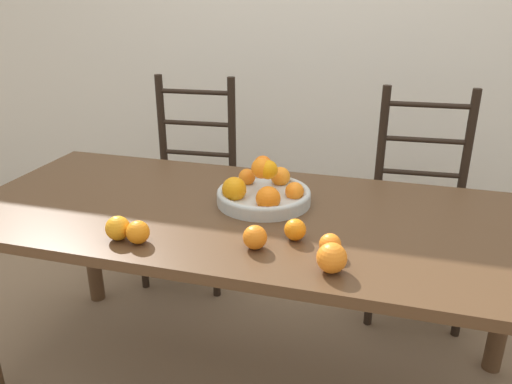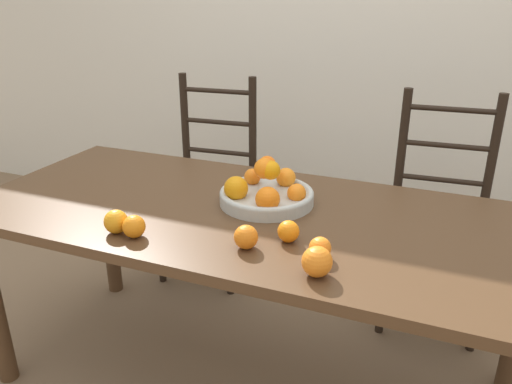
{
  "view_description": "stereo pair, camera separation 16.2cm",
  "coord_description": "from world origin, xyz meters",
  "px_view_note": "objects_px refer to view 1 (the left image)",
  "views": [
    {
      "loc": [
        0.43,
        -1.46,
        1.42
      ],
      "look_at": [
        0.02,
        -0.02,
        0.81
      ],
      "focal_mm": 35.0,
      "sensor_mm": 36.0,
      "label": 1
    },
    {
      "loc": [
        0.58,
        -1.41,
        1.42
      ],
      "look_at": [
        0.02,
        -0.02,
        0.81
      ],
      "focal_mm": 35.0,
      "sensor_mm": 36.0,
      "label": 2
    }
  ],
  "objects_px": {
    "orange_loose_1": "(255,237)",
    "orange_loose_3": "(118,228)",
    "orange_loose_0": "(295,230)",
    "chair_left": "(191,189)",
    "orange_loose_2": "(332,258)",
    "orange_loose_5": "(138,232)",
    "orange_loose_4": "(330,244)",
    "fruit_bowl": "(263,191)",
    "chair_right": "(419,213)"
  },
  "relations": [
    {
      "from": "orange_loose_1",
      "to": "orange_loose_2",
      "type": "relative_size",
      "value": 0.87
    },
    {
      "from": "orange_loose_5",
      "to": "fruit_bowl",
      "type": "bearing_deg",
      "value": 54.66
    },
    {
      "from": "orange_loose_3",
      "to": "chair_right",
      "type": "xyz_separation_m",
      "value": [
        0.9,
        1.04,
        -0.3
      ]
    },
    {
      "from": "fruit_bowl",
      "to": "orange_loose_4",
      "type": "bearing_deg",
      "value": -47.55
    },
    {
      "from": "orange_loose_3",
      "to": "orange_loose_5",
      "type": "distance_m",
      "value": 0.07
    },
    {
      "from": "chair_left",
      "to": "chair_right",
      "type": "height_order",
      "value": "same"
    },
    {
      "from": "orange_loose_4",
      "to": "orange_loose_0",
      "type": "bearing_deg",
      "value": 151.56
    },
    {
      "from": "fruit_bowl",
      "to": "orange_loose_4",
      "type": "height_order",
      "value": "fruit_bowl"
    },
    {
      "from": "orange_loose_0",
      "to": "chair_left",
      "type": "xyz_separation_m",
      "value": [
        -0.73,
        0.9,
        -0.29
      ]
    },
    {
      "from": "orange_loose_3",
      "to": "chair_left",
      "type": "distance_m",
      "value": 1.11
    },
    {
      "from": "fruit_bowl",
      "to": "orange_loose_4",
      "type": "xyz_separation_m",
      "value": [
        0.27,
        -0.3,
        -0.01
      ]
    },
    {
      "from": "chair_right",
      "to": "chair_left",
      "type": "bearing_deg",
      "value": 176.41
    },
    {
      "from": "fruit_bowl",
      "to": "chair_left",
      "type": "height_order",
      "value": "chair_left"
    },
    {
      "from": "orange_loose_4",
      "to": "chair_right",
      "type": "bearing_deg",
      "value": 73.4
    },
    {
      "from": "orange_loose_0",
      "to": "orange_loose_2",
      "type": "bearing_deg",
      "value": -49.78
    },
    {
      "from": "orange_loose_2",
      "to": "chair_right",
      "type": "relative_size",
      "value": 0.08
    },
    {
      "from": "fruit_bowl",
      "to": "chair_right",
      "type": "xyz_separation_m",
      "value": [
        0.56,
        0.66,
        -0.3
      ]
    },
    {
      "from": "chair_left",
      "to": "fruit_bowl",
      "type": "bearing_deg",
      "value": -53.81
    },
    {
      "from": "orange_loose_0",
      "to": "chair_left",
      "type": "relative_size",
      "value": 0.06
    },
    {
      "from": "orange_loose_1",
      "to": "orange_loose_3",
      "type": "distance_m",
      "value": 0.41
    },
    {
      "from": "orange_loose_5",
      "to": "chair_left",
      "type": "distance_m",
      "value": 1.12
    },
    {
      "from": "orange_loose_1",
      "to": "chair_left",
      "type": "distance_m",
      "value": 1.2
    },
    {
      "from": "orange_loose_5",
      "to": "orange_loose_1",
      "type": "bearing_deg",
      "value": 10.46
    },
    {
      "from": "orange_loose_0",
      "to": "orange_loose_5",
      "type": "bearing_deg",
      "value": -161.38
    },
    {
      "from": "orange_loose_2",
      "to": "orange_loose_5",
      "type": "xyz_separation_m",
      "value": [
        -0.56,
        0.01,
        -0.01
      ]
    },
    {
      "from": "orange_loose_4",
      "to": "chair_left",
      "type": "distance_m",
      "value": 1.31
    },
    {
      "from": "orange_loose_4",
      "to": "orange_loose_2",
      "type": "bearing_deg",
      "value": -79.59
    },
    {
      "from": "orange_loose_4",
      "to": "chair_right",
      "type": "height_order",
      "value": "chair_right"
    },
    {
      "from": "orange_loose_0",
      "to": "orange_loose_1",
      "type": "bearing_deg",
      "value": -139.5
    },
    {
      "from": "orange_loose_5",
      "to": "chair_left",
      "type": "height_order",
      "value": "chair_left"
    },
    {
      "from": "orange_loose_3",
      "to": "orange_loose_4",
      "type": "height_order",
      "value": "orange_loose_3"
    },
    {
      "from": "orange_loose_2",
      "to": "orange_loose_4",
      "type": "relative_size",
      "value": 1.31
    },
    {
      "from": "chair_left",
      "to": "chair_right",
      "type": "xyz_separation_m",
      "value": [
        1.13,
        0.0,
        0.0
      ]
    },
    {
      "from": "fruit_bowl",
      "to": "orange_loose_5",
      "type": "height_order",
      "value": "fruit_bowl"
    },
    {
      "from": "fruit_bowl",
      "to": "chair_left",
      "type": "relative_size",
      "value": 0.32
    },
    {
      "from": "orange_loose_0",
      "to": "orange_loose_3",
      "type": "distance_m",
      "value": 0.52
    },
    {
      "from": "orange_loose_2",
      "to": "orange_loose_4",
      "type": "xyz_separation_m",
      "value": [
        -0.02,
        0.09,
        -0.01
      ]
    },
    {
      "from": "orange_loose_1",
      "to": "orange_loose_2",
      "type": "height_order",
      "value": "orange_loose_2"
    },
    {
      "from": "orange_loose_2",
      "to": "chair_right",
      "type": "distance_m",
      "value": 1.13
    },
    {
      "from": "chair_right",
      "to": "orange_loose_3",
      "type": "bearing_deg",
      "value": -134.46
    },
    {
      "from": "orange_loose_0",
      "to": "orange_loose_1",
      "type": "height_order",
      "value": "orange_loose_1"
    },
    {
      "from": "orange_loose_2",
      "to": "orange_loose_5",
      "type": "relative_size",
      "value": 1.17
    },
    {
      "from": "orange_loose_5",
      "to": "chair_left",
      "type": "xyz_separation_m",
      "value": [
        -0.29,
        1.05,
        -0.29
      ]
    },
    {
      "from": "orange_loose_2",
      "to": "chair_left",
      "type": "height_order",
      "value": "chair_left"
    },
    {
      "from": "orange_loose_0",
      "to": "orange_loose_3",
      "type": "xyz_separation_m",
      "value": [
        -0.5,
        -0.14,
        0.0
      ]
    },
    {
      "from": "orange_loose_0",
      "to": "orange_loose_5",
      "type": "xyz_separation_m",
      "value": [
        -0.44,
        -0.15,
        0.0
      ]
    },
    {
      "from": "orange_loose_2",
      "to": "orange_loose_3",
      "type": "distance_m",
      "value": 0.63
    },
    {
      "from": "orange_loose_1",
      "to": "fruit_bowl",
      "type": "bearing_deg",
      "value": 101.02
    },
    {
      "from": "orange_loose_0",
      "to": "orange_loose_1",
      "type": "xyz_separation_m",
      "value": [
        -0.1,
        -0.08,
        0.0
      ]
    },
    {
      "from": "orange_loose_3",
      "to": "orange_loose_5",
      "type": "xyz_separation_m",
      "value": [
        0.07,
        -0.0,
        -0.0
      ]
    }
  ]
}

